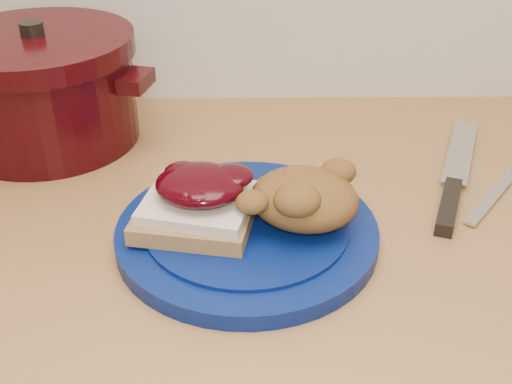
{
  "coord_description": "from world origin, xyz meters",
  "views": [
    {
      "loc": [
        -0.05,
        0.84,
        1.32
      ],
      "look_at": [
        -0.05,
        1.43,
        0.95
      ],
      "focal_mm": 45.0,
      "sensor_mm": 36.0,
      "label": 1
    }
  ],
  "objects_px": {
    "butter_knife": "(498,190)",
    "dutch_oven": "(43,88)",
    "pepper_grinder": "(49,80)",
    "plate": "(247,233)",
    "chef_knife": "(452,190)"
  },
  "relations": [
    {
      "from": "plate",
      "to": "pepper_grinder",
      "type": "relative_size",
      "value": 2.04
    },
    {
      "from": "plate",
      "to": "dutch_oven",
      "type": "relative_size",
      "value": 0.91
    },
    {
      "from": "butter_knife",
      "to": "pepper_grinder",
      "type": "xyz_separation_m",
      "value": [
        -0.59,
        0.19,
        0.07
      ]
    },
    {
      "from": "butter_knife",
      "to": "dutch_oven",
      "type": "height_order",
      "value": "dutch_oven"
    },
    {
      "from": "butter_knife",
      "to": "pepper_grinder",
      "type": "relative_size",
      "value": 1.32
    },
    {
      "from": "chef_knife",
      "to": "butter_knife",
      "type": "distance_m",
      "value": 0.06
    },
    {
      "from": "plate",
      "to": "butter_knife",
      "type": "xyz_separation_m",
      "value": [
        0.31,
        0.1,
        -0.01
      ]
    },
    {
      "from": "butter_knife",
      "to": "dutch_oven",
      "type": "bearing_deg",
      "value": 113.31
    },
    {
      "from": "butter_knife",
      "to": "dutch_oven",
      "type": "xyz_separation_m",
      "value": [
        -0.59,
        0.15,
        0.07
      ]
    },
    {
      "from": "plate",
      "to": "dutch_oven",
      "type": "bearing_deg",
      "value": 138.37
    },
    {
      "from": "butter_knife",
      "to": "dutch_oven",
      "type": "distance_m",
      "value": 0.61
    },
    {
      "from": "plate",
      "to": "chef_knife",
      "type": "bearing_deg",
      "value": 19.72
    },
    {
      "from": "plate",
      "to": "pepper_grinder",
      "type": "distance_m",
      "value": 0.41
    },
    {
      "from": "pepper_grinder",
      "to": "chef_knife",
      "type": "bearing_deg",
      "value": -20.45
    },
    {
      "from": "butter_knife",
      "to": "pepper_grinder",
      "type": "height_order",
      "value": "pepper_grinder"
    }
  ]
}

